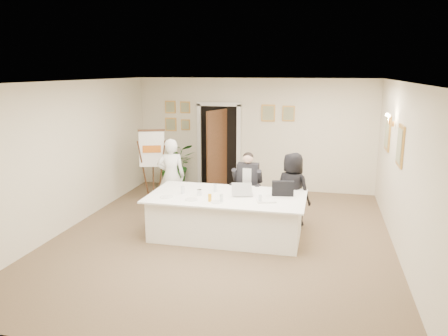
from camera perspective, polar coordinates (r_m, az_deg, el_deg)
floor at (r=8.08m, az=-0.22°, el=-9.05°), size 7.00×7.00×0.00m
ceiling at (r=7.50m, az=-0.24°, el=11.22°), size 6.00×7.00×0.02m
wall_back at (r=11.05m, az=3.94°, el=4.39°), size 6.00×0.10×2.80m
wall_front at (r=4.47m, az=-10.68°, el=-8.45°), size 6.00×0.10×2.80m
wall_left at (r=8.84m, az=-19.53°, el=1.58°), size 0.10×7.00×2.80m
wall_right at (r=7.58m, az=22.42°, el=-0.41°), size 0.10×7.00×2.80m
doorway at (r=11.11m, az=-0.74°, el=2.59°), size 1.14×0.86×2.20m
pictures_back_wall at (r=11.12m, az=-0.15°, el=6.80°), size 3.40×0.06×0.80m
pictures_right_wall at (r=8.68m, az=21.19°, el=3.61°), size 0.06×2.20×0.80m
wall_sconce at (r=8.63m, az=20.92°, el=5.93°), size 0.20×0.30×0.24m
conference_table at (r=8.03m, az=0.37°, el=-6.20°), size 2.82×1.50×0.78m
seated_man at (r=8.95m, az=3.08°, el=-2.23°), size 0.60×0.64×1.38m
flip_chart at (r=10.21m, az=-9.31°, el=-0.08°), size 0.59×0.45×1.64m
standing_man at (r=9.28m, az=-6.92°, el=-1.06°), size 0.68×0.55×1.60m
standing_woman at (r=8.53m, az=8.90°, el=-2.85°), size 0.84×0.72×1.46m
potted_palm at (r=11.40m, az=-6.34°, el=0.43°), size 1.29×1.20×1.17m
laptop at (r=7.90m, az=2.50°, el=-2.57°), size 0.43×0.44×0.28m
laptop_bag at (r=7.92m, az=7.68°, el=-2.66°), size 0.40×0.16×0.27m
paper_stack at (r=7.57m, az=5.53°, el=-4.29°), size 0.37×0.31×0.03m
plate_left at (r=7.86m, az=-7.51°, el=-3.76°), size 0.28×0.28×0.01m
plate_mid at (r=7.66m, az=-4.29°, el=-4.12°), size 0.23×0.23×0.01m
plate_near at (r=7.49m, az=-0.94°, el=-4.46°), size 0.27×0.27×0.01m
glass_a at (r=8.04m, az=-5.41°, el=-2.86°), size 0.08×0.08×0.14m
glass_b at (r=7.50m, az=-0.33°, el=-3.95°), size 0.08×0.08×0.14m
glass_c at (r=7.48m, az=4.74°, el=-4.05°), size 0.06×0.06×0.14m
glass_d at (r=8.14m, az=-1.14°, el=-2.61°), size 0.08×0.08×0.14m
oj_glass at (r=7.54m, az=-1.87°, el=-3.91°), size 0.08×0.08×0.13m
steel_jug at (r=7.90m, az=-3.24°, el=-3.21°), size 0.11×0.11×0.11m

